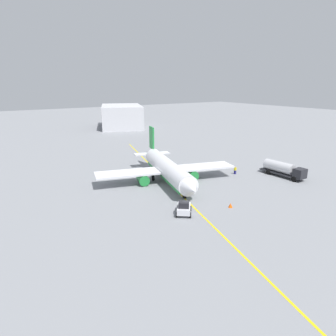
# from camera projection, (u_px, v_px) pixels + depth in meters

# --- Properties ---
(ground_plane) EXTENTS (400.00, 400.00, 0.00)m
(ground_plane) POSITION_uv_depth(u_px,v_px,m) (168.00, 182.00, 62.75)
(ground_plane) COLOR gray
(airplane) EXTENTS (29.62, 29.03, 9.64)m
(airplane) POSITION_uv_depth(u_px,v_px,m) (167.00, 169.00, 62.49)
(airplane) COLOR white
(airplane) RESTS_ON ground
(fuel_tanker) EXTENTS (10.20, 2.99, 3.15)m
(fuel_tanker) POSITION_uv_depth(u_px,v_px,m) (283.00, 169.00, 66.04)
(fuel_tanker) COLOR #2D2D33
(fuel_tanker) RESTS_ON ground
(pushback_tug) EXTENTS (4.09, 3.92, 2.20)m
(pushback_tug) POSITION_uv_depth(u_px,v_px,m) (184.00, 208.00, 47.22)
(pushback_tug) COLOR silver
(pushback_tug) RESTS_ON ground
(refueling_worker) EXTENTS (0.46, 0.58, 1.71)m
(refueling_worker) POSITION_uv_depth(u_px,v_px,m) (235.00, 170.00, 68.17)
(refueling_worker) COLOR navy
(refueling_worker) RESTS_ON ground
(safety_cone_nose) EXTENTS (0.67, 0.67, 0.75)m
(safety_cone_nose) POSITION_uv_depth(u_px,v_px,m) (230.00, 205.00, 49.91)
(safety_cone_nose) COLOR #F2590F
(safety_cone_nose) RESTS_ON ground
(distant_hangar) EXTENTS (32.28, 26.67, 9.80)m
(distant_hangar) POSITION_uv_depth(u_px,v_px,m) (122.00, 116.00, 139.18)
(distant_hangar) COLOR silver
(distant_hangar) RESTS_ON ground
(taxi_line_marking) EXTENTS (80.99, 23.30, 0.01)m
(taxi_line_marking) POSITION_uv_depth(u_px,v_px,m) (168.00, 182.00, 62.75)
(taxi_line_marking) COLOR yellow
(taxi_line_marking) RESTS_ON ground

